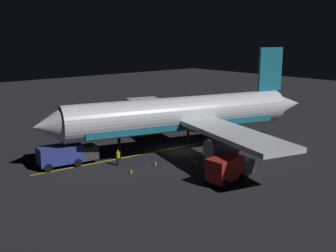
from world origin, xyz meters
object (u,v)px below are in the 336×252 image
airliner (185,115)px  traffic_cone_near_left (155,163)px  catering_truck (228,169)px  ground_crew_worker (118,158)px  traffic_cone_under_wing (94,153)px  baggage_truck (66,155)px  traffic_cone_near_right (196,163)px  traffic_cone_far (131,171)px

airliner → traffic_cone_near_left: 8.01m
catering_truck → ground_crew_worker: (11.42, 5.23, -0.42)m
ground_crew_worker → traffic_cone_under_wing: ground_crew_worker is taller
airliner → traffic_cone_near_left: size_ratio=65.04×
ground_crew_worker → baggage_truck: bearing=51.0°
ground_crew_worker → traffic_cone_near_right: 8.62m
airliner → baggage_truck: 14.95m
traffic_cone_under_wing → traffic_cone_far: size_ratio=1.00×
traffic_cone_under_wing → traffic_cone_far: bearing=176.1°
traffic_cone_far → traffic_cone_under_wing: bearing=-3.9°
traffic_cone_under_wing → catering_truck: bearing=-162.8°
baggage_truck → ground_crew_worker: bearing=-129.0°
traffic_cone_near_right → traffic_cone_far: size_ratio=1.00×
catering_truck → ground_crew_worker: 12.57m
baggage_truck → catering_truck: (-15.01, -9.67, 0.06)m
ground_crew_worker → traffic_cone_under_wing: size_ratio=3.16×
traffic_cone_near_left → airliner: bearing=-71.7°
catering_truck → traffic_cone_near_left: size_ratio=10.17×
traffic_cone_near_right → traffic_cone_far: (2.41, 7.08, 0.00)m
baggage_truck → traffic_cone_under_wing: (1.69, -4.51, -1.00)m
airliner → catering_truck: airliner is taller
ground_crew_worker → traffic_cone_under_wing: (5.28, -0.07, -0.64)m
airliner → traffic_cone_far: (-2.57, 10.05, -4.26)m
baggage_truck → ground_crew_worker: (-3.59, -4.44, -0.36)m
traffic_cone_under_wing → traffic_cone_far: same height
baggage_truck → airliner: bearing=-106.5°
catering_truck → traffic_cone_near_right: 6.14m
traffic_cone_near_left → catering_truck: bearing=-166.5°
catering_truck → airliner: bearing=-21.7°
traffic_cone_under_wing → traffic_cone_near_right: bearing=-148.9°
traffic_cone_near_left → traffic_cone_near_right: size_ratio=1.00×
ground_crew_worker → traffic_cone_far: (-3.11, 0.49, -0.64)m
traffic_cone_near_right → traffic_cone_under_wing: bearing=31.1°
traffic_cone_near_right → traffic_cone_under_wing: size_ratio=1.00×
traffic_cone_near_left → traffic_cone_near_right: same height
baggage_truck → traffic_cone_far: bearing=-149.5°
traffic_cone_near_right → baggage_truck: bearing=50.4°
traffic_cone_near_right → traffic_cone_under_wing: same height
airliner → ground_crew_worker: (0.54, 9.56, -3.63)m
baggage_truck → traffic_cone_near_right: size_ratio=12.20×
catering_truck → traffic_cone_under_wing: 17.51m
airliner → traffic_cone_under_wing: 11.92m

